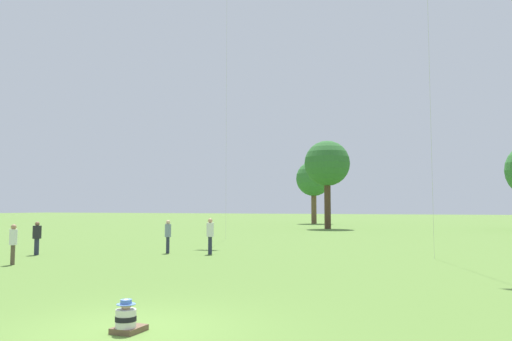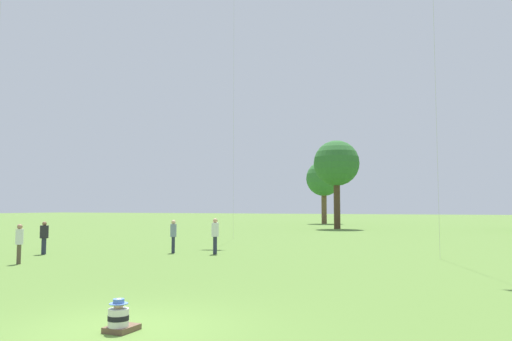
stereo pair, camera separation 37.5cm
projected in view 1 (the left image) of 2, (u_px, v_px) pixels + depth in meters
name	position (u px, v px, depth m)	size (l,w,h in m)	color
ground_plane	(135.00, 329.00, 9.00)	(300.00, 300.00, 0.00)	#567A33
seated_toddler	(127.00, 320.00, 8.73)	(0.45, 0.56, 0.59)	brown
person_standing_1	(37.00, 235.00, 23.01)	(0.54, 0.54, 1.53)	#282D42
person_standing_3	(13.00, 240.00, 19.08)	(0.32, 0.32, 1.54)	brown
person_standing_4	(168.00, 233.00, 23.86)	(0.38, 0.38, 1.58)	#282D42
person_standing_6	(210.00, 233.00, 23.32)	(0.42, 0.42, 1.67)	#282D42
distant_tree_0	(314.00, 179.00, 66.60)	(4.68, 4.68, 8.35)	brown
distant_tree_2	(327.00, 164.00, 51.10)	(4.64, 4.64, 9.01)	#473323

